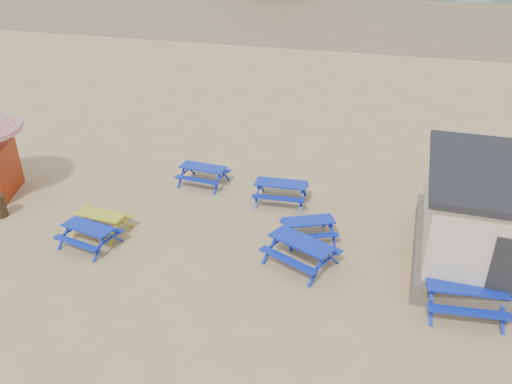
% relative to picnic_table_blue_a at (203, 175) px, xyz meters
% --- Properties ---
extents(ground, '(400.00, 400.00, 0.00)m').
position_rel_picnic_table_blue_a_xyz_m(ground, '(1.40, -3.36, -0.38)').
color(ground, tan).
rests_on(ground, ground).
extents(wet_sand, '(400.00, 400.00, 0.00)m').
position_rel_picnic_table_blue_a_xyz_m(wet_sand, '(1.40, 51.64, -0.38)').
color(wet_sand, olive).
rests_on(wet_sand, ground).
extents(picnic_table_blue_a, '(1.89, 1.56, 0.76)m').
position_rel_picnic_table_blue_a_xyz_m(picnic_table_blue_a, '(0.00, 0.00, 0.00)').
color(picnic_table_blue_a, '#163FA5').
rests_on(picnic_table_blue_a, ground).
extents(picnic_table_blue_b, '(2.04, 1.70, 0.80)m').
position_rel_picnic_table_blue_a_xyz_m(picnic_table_blue_b, '(3.35, -0.50, 0.02)').
color(picnic_table_blue_b, '#163FA5').
rests_on(picnic_table_blue_b, ground).
extents(picnic_table_blue_c, '(2.09, 1.96, 0.70)m').
position_rel_picnic_table_blue_a_xyz_m(picnic_table_blue_c, '(4.87, -2.66, -0.03)').
color(picnic_table_blue_c, '#163FA5').
rests_on(picnic_table_blue_c, ground).
extents(picnic_table_blue_d, '(1.91, 1.64, 0.72)m').
position_rel_picnic_table_blue_a_xyz_m(picnic_table_blue_d, '(-1.72, -5.22, -0.02)').
color(picnic_table_blue_d, '#163FA5').
rests_on(picnic_table_blue_d, ground).
extents(picnic_table_blue_e, '(2.44, 2.23, 0.83)m').
position_rel_picnic_table_blue_a_xyz_m(picnic_table_blue_e, '(4.96, -4.13, 0.03)').
color(picnic_table_blue_e, '#163FA5').
rests_on(picnic_table_blue_e, ground).
extents(picnic_table_blue_f, '(2.22, 1.88, 0.85)m').
position_rel_picnic_table_blue_a_xyz_m(picnic_table_blue_f, '(9.53, -4.88, 0.04)').
color(picnic_table_blue_f, '#163FA5').
rests_on(picnic_table_blue_f, ground).
extents(picnic_table_yellow, '(1.77, 1.46, 0.71)m').
position_rel_picnic_table_blue_a_xyz_m(picnic_table_yellow, '(-1.82, -4.38, -0.03)').
color(picnic_table_yellow, '#AEC41A').
rests_on(picnic_table_yellow, ground).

